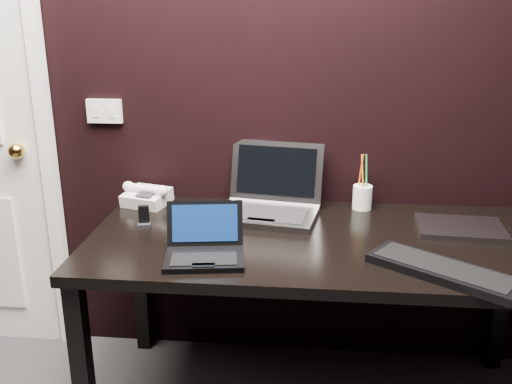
# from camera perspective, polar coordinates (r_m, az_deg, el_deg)

# --- Properties ---
(wall_back) EXTENTS (4.00, 0.00, 4.00)m
(wall_back) POSITION_cam_1_polar(r_m,az_deg,el_deg) (2.37, -0.64, 12.17)
(wall_back) COLOR black
(wall_back) RESTS_ON ground
(wall_switch) EXTENTS (0.15, 0.02, 0.10)m
(wall_switch) POSITION_cam_1_polar(r_m,az_deg,el_deg) (2.53, -14.92, 7.82)
(wall_switch) COLOR silver
(wall_switch) RESTS_ON wall_back
(desk) EXTENTS (1.70, 0.80, 0.74)m
(desk) POSITION_cam_1_polar(r_m,az_deg,el_deg) (2.14, 6.34, -6.44)
(desk) COLOR black
(desk) RESTS_ON ground
(netbook) EXTENTS (0.29, 0.27, 0.17)m
(netbook) POSITION_cam_1_polar(r_m,az_deg,el_deg) (1.93, -5.17, -5.61)
(netbook) COLOR black
(netbook) RESTS_ON desk
(silver_laptop) EXTENTS (0.44, 0.41, 0.27)m
(silver_laptop) POSITION_cam_1_polar(r_m,az_deg,el_deg) (2.30, 1.36, -1.03)
(silver_laptop) COLOR gray
(silver_laptop) RESTS_ON desk
(ext_keyboard) EXTENTS (0.48, 0.40, 0.03)m
(ext_keyboard) POSITION_cam_1_polar(r_m,az_deg,el_deg) (1.91, 18.22, -7.43)
(ext_keyboard) COLOR black
(ext_keyboard) RESTS_ON desk
(closed_laptop) EXTENTS (0.33, 0.25, 0.02)m
(closed_laptop) POSITION_cam_1_polar(r_m,az_deg,el_deg) (2.28, 19.76, -3.41)
(closed_laptop) COLOR #99989E
(closed_laptop) RESTS_ON desk
(desk_phone) EXTENTS (0.22, 0.20, 0.10)m
(desk_phone) POSITION_cam_1_polar(r_m,az_deg,el_deg) (2.46, -10.90, -0.40)
(desk_phone) COLOR silver
(desk_phone) RESTS_ON desk
(mobile_phone) EXTENTS (0.05, 0.05, 0.08)m
(mobile_phone) POSITION_cam_1_polar(r_m,az_deg,el_deg) (2.22, -11.13, -2.69)
(mobile_phone) COLOR black
(mobile_phone) RESTS_ON desk
(pen_cup) EXTENTS (0.08, 0.08, 0.23)m
(pen_cup) POSITION_cam_1_polar(r_m,az_deg,el_deg) (2.41, 10.59, -0.41)
(pen_cup) COLOR white
(pen_cup) RESTS_ON desk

